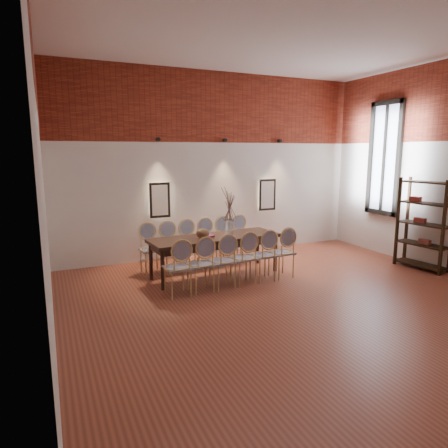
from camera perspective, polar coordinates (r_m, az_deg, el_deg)
name	(u,v)px	position (r m, az deg, el deg)	size (l,w,h in m)	color
floor	(306,307)	(6.30, 11.57, -11.47)	(7.00, 7.00, 0.02)	brown
ceiling	(317,22)	(6.10, 13.09, 26.27)	(7.00, 7.00, 0.02)	silver
wall_back	(214,165)	(8.98, -1.39, 8.36)	(7.00, 0.10, 4.00)	silver
wall_left	(37,181)	(4.73, -25.14, 5.61)	(0.10, 7.00, 4.00)	silver
brick_band_back	(215,107)	(8.95, -1.24, 16.37)	(7.00, 0.02, 1.50)	maroon
brick_band_left	(34,58)	(4.81, -25.46, 20.66)	(0.02, 7.00, 1.50)	maroon
niche_left	(159,200)	(8.51, -9.21, 3.40)	(0.36, 0.06, 0.66)	#FFEAC6
niche_right	(267,195)	(9.52, 6.12, 4.19)	(0.36, 0.06, 0.66)	#FFEAC6
spot_fixture_left	(158,139)	(8.43, -9.40, 11.84)	(0.08, 0.08, 0.10)	black
spot_fixture_mid	(225,140)	(8.93, 0.13, 11.88)	(0.08, 0.08, 0.10)	black
spot_fixture_right	(280,141)	(9.60, 7.94, 11.68)	(0.08, 0.08, 0.10)	black
window_glass	(385,159)	(9.66, 21.99, 8.65)	(0.02, 0.78, 2.38)	silver
window_frame	(384,159)	(9.64, 21.91, 8.66)	(0.08, 0.90, 2.50)	black
window_mullion	(384,159)	(9.64, 21.91, 8.66)	(0.06, 0.06, 2.40)	black
dining_table	(215,256)	(7.52, -1.25, -4.56)	(2.46, 0.79, 0.75)	#321C13
chair_near_a	(177,267)	(6.50, -6.66, -6.17)	(0.44, 0.44, 0.94)	tan
chair_near_b	(201,264)	(6.65, -3.36, -5.73)	(0.44, 0.44, 0.94)	tan
chair_near_c	(223,261)	(6.83, -0.22, -5.29)	(0.44, 0.44, 0.94)	tan
chair_near_d	(243,258)	(7.02, 2.76, -4.86)	(0.44, 0.44, 0.94)	tan
chair_near_e	(263,255)	(7.24, 5.55, -4.44)	(0.44, 0.44, 0.94)	tan
chair_near_f	(281,252)	(7.47, 8.18, -4.03)	(0.44, 0.44, 0.94)	tan
chair_far_a	(151,249)	(7.73, -10.36, -3.60)	(0.44, 0.44, 0.94)	tan
chair_far_b	(171,247)	(7.86, -7.51, -3.28)	(0.44, 0.44, 0.94)	tan
chair_far_c	(191,245)	(8.01, -4.76, -2.97)	(0.44, 0.44, 0.94)	tan
chair_far_d	(209,243)	(8.18, -2.12, -2.67)	(0.44, 0.44, 0.94)	tan
chair_far_e	(227,240)	(8.36, 0.41, -2.37)	(0.44, 0.44, 0.94)	tan
chair_far_f	(244,238)	(8.56, 2.83, -2.08)	(0.44, 0.44, 0.94)	tan
vase	(229,227)	(7.54, 0.74, -0.43)	(0.14, 0.14, 0.30)	silver
dried_branches	(229,203)	(7.47, 0.75, 2.96)	(0.50, 0.50, 0.70)	brown
bowl	(203,233)	(7.25, -3.06, -1.36)	(0.24, 0.24, 0.18)	brown
book	(206,236)	(7.39, -2.53, -1.74)	(0.26, 0.18, 0.03)	#7B2360
shelving_rack	(424,224)	(8.78, 26.67, -0.01)	(0.38, 1.00, 1.80)	black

